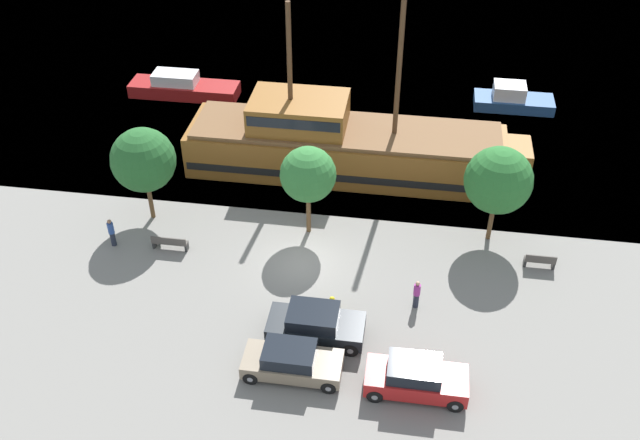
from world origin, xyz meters
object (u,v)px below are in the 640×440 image
(moored_boat_outer, at_px, (183,87))
(parked_car_curb_rear, at_px, (416,378))
(moored_boat_dockside, at_px, (512,99))
(parked_car_curb_front, at_px, (315,324))
(pedestrian_walking_near, at_px, (417,294))
(pedestrian_walking_far, at_px, (112,232))
(pirate_ship, at_px, (342,145))
(bench_promenade_east, at_px, (540,261))
(fire_hydrant, at_px, (332,303))
(parked_car_curb_mid, at_px, (292,361))
(bench_promenade_west, at_px, (170,243))

(moored_boat_outer, bearing_deg, parked_car_curb_rear, -54.02)
(moored_boat_outer, relative_size, parked_car_curb_rear, 1.81)
(moored_boat_dockside, height_order, moored_boat_outer, moored_boat_dockside)
(parked_car_curb_front, relative_size, pedestrian_walking_near, 2.77)
(parked_car_curb_rear, bearing_deg, pedestrian_walking_far, 155.58)
(pirate_ship, relative_size, bench_promenade_east, 13.07)
(parked_car_curb_rear, xyz_separation_m, fire_hydrant, (-4.03, 4.22, -0.38))
(moored_boat_outer, bearing_deg, parked_car_curb_mid, -62.94)
(parked_car_curb_mid, height_order, bench_promenade_east, parked_car_curb_mid)
(pirate_ship, bearing_deg, fire_hydrant, -85.18)
(parked_car_curb_front, relative_size, bench_promenade_west, 2.33)
(fire_hydrant, bearing_deg, bench_promenade_west, 160.81)
(fire_hydrant, height_order, pedestrian_walking_far, pedestrian_walking_far)
(parked_car_curb_rear, height_order, bench_promenade_west, parked_car_curb_rear)
(moored_boat_dockside, xyz_separation_m, moored_boat_outer, (-22.73, -1.60, 0.01))
(parked_car_curb_rear, relative_size, pedestrian_walking_near, 2.70)
(bench_promenade_west, relative_size, pedestrian_walking_near, 1.19)
(moored_boat_dockside, distance_m, pedestrian_walking_far, 28.03)
(pirate_ship, distance_m, parked_car_curb_mid, 15.89)
(pedestrian_walking_near, bearing_deg, pedestrian_walking_far, 171.91)
(parked_car_curb_rear, relative_size, bench_promenade_west, 2.27)
(moored_boat_outer, relative_size, pedestrian_walking_near, 4.89)
(moored_boat_dockside, xyz_separation_m, fire_hydrant, (-9.52, -21.12, -0.22))
(moored_boat_outer, bearing_deg, pedestrian_walking_far, -85.31)
(moored_boat_outer, distance_m, pedestrian_walking_far, 16.59)
(pirate_ship, relative_size, parked_car_curb_mid, 4.71)
(pirate_ship, relative_size, pedestrian_walking_near, 12.73)
(moored_boat_dockside, relative_size, pedestrian_walking_far, 3.24)
(parked_car_curb_rear, relative_size, fire_hydrant, 5.48)
(fire_hydrant, bearing_deg, pedestrian_walking_far, 165.84)
(parked_car_curb_front, bearing_deg, bench_promenade_east, 31.27)
(bench_promenade_east, distance_m, pedestrian_walking_near, 7.05)
(parked_car_curb_rear, bearing_deg, parked_car_curb_front, 152.32)
(parked_car_curb_front, bearing_deg, parked_car_curb_mid, -106.71)
(bench_promenade_west, bearing_deg, moored_boat_outer, 104.87)
(moored_boat_outer, xyz_separation_m, fire_hydrant, (13.21, -19.52, -0.22))
(pirate_ship, distance_m, parked_car_curb_rear, 16.83)
(pirate_ship, distance_m, bench_promenade_east, 13.18)
(moored_boat_outer, xyz_separation_m, parked_car_curb_rear, (17.23, -23.74, 0.15))
(moored_boat_outer, bearing_deg, bench_promenade_west, -75.13)
(moored_boat_dockside, xyz_separation_m, bench_promenade_east, (0.34, -16.67, -0.20))
(parked_car_curb_front, xyz_separation_m, bench_promenade_west, (-8.34, 4.92, -0.34))
(moored_boat_dockside, bearing_deg, fire_hydrant, -114.27)
(pirate_ship, xyz_separation_m, pedestrian_walking_near, (4.86, -11.06, -0.91))
(moored_boat_dockside, relative_size, parked_car_curb_rear, 1.27)
(moored_boat_dockside, xyz_separation_m, parked_car_curb_mid, (-10.69, -25.17, 0.09))
(pirate_ship, distance_m, moored_boat_dockside, 14.08)
(parked_car_curb_mid, xyz_separation_m, parked_car_curb_rear, (5.19, -0.17, 0.07))
(parked_car_curb_rear, distance_m, pedestrian_walking_far, 17.44)
(moored_boat_dockside, bearing_deg, bench_promenade_west, -135.51)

